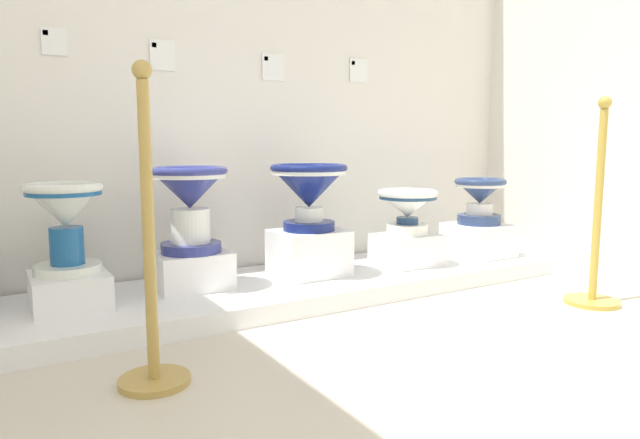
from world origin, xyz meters
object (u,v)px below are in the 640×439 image
antique_toilet_squat_floral (309,187)px  plinth_block_pale_glazed (192,270)px  plinth_block_tall_cobalt (478,240)px  stanchion_post_near_right (595,247)px  plinth_block_squat_floral (309,253)px  antique_toilet_broad_patterned (408,205)px  stanchion_post_near_left (151,286)px  plinth_block_broad_patterned (407,250)px  info_placard_second (162,55)px  antique_toilet_tall_cobalt (480,196)px  info_placard_fourth (358,71)px  antique_toilet_pale_glazed (190,196)px  info_placard_first (54,41)px  info_placard_third (273,67)px  antique_toilet_slender_white (65,213)px  plinth_block_slender_white (70,290)px

antique_toilet_squat_floral → plinth_block_pale_glazed: bearing=175.3°
plinth_block_tall_cobalt → stanchion_post_near_right: bearing=-95.8°
plinth_block_squat_floral → stanchion_post_near_right: stanchion_post_near_right is taller
antique_toilet_broad_patterned → stanchion_post_near_left: (-1.68, -0.70, -0.11)m
plinth_block_broad_patterned → plinth_block_tall_cobalt: size_ratio=0.99×
stanchion_post_near_right → plinth_block_broad_patterned: bearing=119.9°
info_placard_second → antique_toilet_tall_cobalt: bearing=-14.0°
info_placard_second → plinth_block_pale_glazed: bearing=-87.7°
info_placard_fourth → plinth_block_pale_glazed: bearing=-164.5°
antique_toilet_broad_patterned → info_placard_fourth: 0.95m
antique_toilet_pale_glazed → antique_toilet_squat_floral: (0.64, -0.05, 0.02)m
info_placard_first → plinth_block_broad_patterned: bearing=-14.4°
antique_toilet_broad_patterned → info_placard_third: info_placard_third is taller
antique_toilet_squat_floral → info_placard_first: (-1.17, 0.39, 0.72)m
plinth_block_tall_cobalt → antique_toilet_tall_cobalt: size_ratio=1.14×
antique_toilet_broad_patterned → stanchion_post_near_right: 1.02m
antique_toilet_pale_glazed → info_placard_second: (-0.01, 0.34, 0.72)m
plinth_block_squat_floral → info_placard_second: bearing=149.0°
plinth_block_pale_glazed → antique_toilet_pale_glazed: (0.00, 0.00, 0.37)m
info_placard_second → info_placard_fourth: 1.25m
plinth_block_pale_glazed → antique_toilet_squat_floral: (0.64, -0.05, 0.40)m
antique_toilet_squat_floral → stanchion_post_near_left: (-1.05, -0.77, -0.24)m
antique_toilet_pale_glazed → info_placard_fourth: 1.47m
antique_toilet_broad_patterned → antique_toilet_tall_cobalt: antique_toilet_tall_cobalt is taller
info_placard_second → stanchion_post_near_left: size_ratio=0.15×
plinth_block_pale_glazed → info_placard_second: (-0.01, 0.34, 1.09)m
plinth_block_pale_glazed → antique_toilet_broad_patterned: antique_toilet_broad_patterned is taller
antique_toilet_slender_white → plinth_block_broad_patterned: antique_toilet_slender_white is taller
plinth_block_pale_glazed → info_placard_first: 1.28m
info_placard_second → info_placard_third: (0.64, -0.00, -0.02)m
stanchion_post_near_left → antique_toilet_broad_patterned: bearing=22.7°
plinth_block_broad_patterned → stanchion_post_near_right: (0.50, -0.87, 0.11)m
plinth_block_slender_white → plinth_block_squat_floral: 1.21m
antique_toilet_squat_floral → info_placard_second: size_ratio=2.65×
antique_toilet_squat_floral → info_placard_third: info_placard_third is taller
plinth_block_slender_white → stanchion_post_near_right: bearing=-22.4°
plinth_block_tall_cobalt → antique_toilet_tall_cobalt: bearing=0.0°
info_placard_fourth → info_placard_second: bearing=180.0°
stanchion_post_near_left → info_placard_second: bearing=71.4°
stanchion_post_near_left → antique_toilet_pale_glazed: bearing=63.7°
plinth_block_squat_floral → info_placard_second: 1.31m
info_placard_first → antique_toilet_broad_patterned: bearing=-14.4°
plinth_block_pale_glazed → plinth_block_broad_patterned: 1.28m
plinth_block_broad_patterned → info_placard_second: bearing=160.3°
info_placard_fourth → info_placard_third: bearing=180.0°
plinth_block_slender_white → antique_toilet_pale_glazed: antique_toilet_pale_glazed is taller
antique_toilet_slender_white → antique_toilet_tall_cobalt: size_ratio=1.23×
antique_toilet_pale_glazed → antique_toilet_broad_patterned: antique_toilet_pale_glazed is taller
antique_toilet_broad_patterned → antique_toilet_pale_glazed: bearing=174.6°
plinth_block_slender_white → antique_toilet_broad_patterned: antique_toilet_broad_patterned is taller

